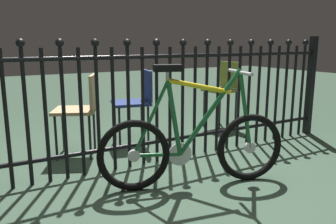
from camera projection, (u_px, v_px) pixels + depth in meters
ground_plane at (167, 187)px, 2.63m from camera, size 20.00×20.00×0.00m
iron_fence at (131, 101)px, 2.97m from camera, size 4.63×0.07×1.16m
bicycle at (194, 145)px, 2.61m from camera, size 1.42×0.54×0.94m
chair_tan at (82, 106)px, 3.29m from camera, size 0.52×0.52×0.79m
chair_navy at (137, 98)px, 3.72m from camera, size 0.46×0.46×0.80m
chair_olive at (224, 86)px, 4.46m from camera, size 0.41×0.40×0.84m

